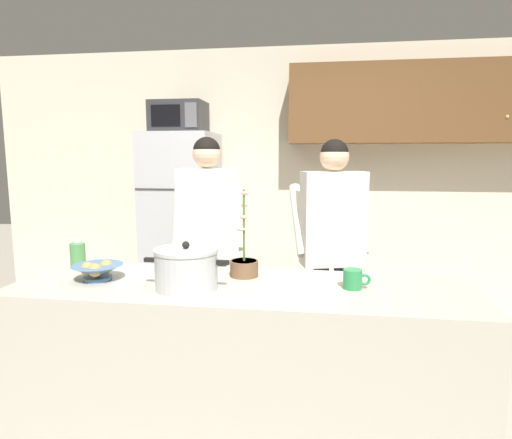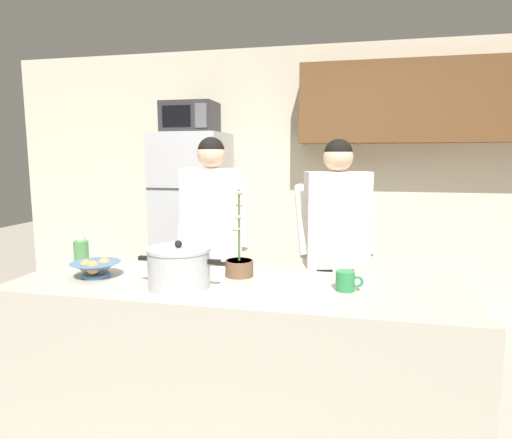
% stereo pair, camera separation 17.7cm
% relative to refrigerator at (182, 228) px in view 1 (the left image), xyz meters
% --- Properties ---
extents(back_wall_unit, '(6.00, 0.48, 2.60)m').
position_rel_refrigerator_xyz_m(back_wall_unit, '(1.16, 0.40, 0.57)').
color(back_wall_unit, beige).
rests_on(back_wall_unit, ground).
extents(kitchen_island, '(2.27, 0.68, 0.92)m').
position_rel_refrigerator_xyz_m(kitchen_island, '(0.90, -1.85, -0.43)').
color(kitchen_island, '#BCB7A8').
rests_on(kitchen_island, ground).
extents(refrigerator, '(0.64, 0.68, 1.77)m').
position_rel_refrigerator_xyz_m(refrigerator, '(0.00, 0.00, 0.00)').
color(refrigerator, '#B7BABF').
rests_on(refrigerator, ground).
extents(microwave, '(0.48, 0.37, 0.28)m').
position_rel_refrigerator_xyz_m(microwave, '(0.00, -0.02, 1.03)').
color(microwave, '#2D2D30').
rests_on(microwave, refrigerator).
extents(person_near_pot, '(0.58, 0.51, 1.69)m').
position_rel_refrigerator_xyz_m(person_near_pot, '(0.50, -0.94, 0.17)').
color(person_near_pot, '#726656').
rests_on(person_near_pot, ground).
extents(person_by_sink, '(0.59, 0.52, 1.67)m').
position_rel_refrigerator_xyz_m(person_by_sink, '(1.37, -0.92, 0.16)').
color(person_by_sink, '#33384C').
rests_on(person_by_sink, ground).
extents(cooking_pot, '(0.42, 0.31, 0.23)m').
position_rel_refrigerator_xyz_m(cooking_pot, '(0.65, -1.94, 0.13)').
color(cooking_pot, silver).
rests_on(cooking_pot, kitchen_island).
extents(coffee_mug, '(0.13, 0.09, 0.10)m').
position_rel_refrigerator_xyz_m(coffee_mug, '(1.45, -1.83, 0.08)').
color(coffee_mug, '#2D8C4C').
rests_on(coffee_mug, kitchen_island).
extents(bread_bowl, '(0.26, 0.26, 0.10)m').
position_rel_refrigerator_xyz_m(bread_bowl, '(0.16, -1.88, 0.08)').
color(bread_bowl, '#4C7299').
rests_on(bread_bowl, kitchen_island).
extents(bottle_near_edge, '(0.09, 0.09, 0.16)m').
position_rel_refrigerator_xyz_m(bottle_near_edge, '(-0.11, -1.61, 0.11)').
color(bottle_near_edge, '#4C8C4C').
rests_on(bottle_near_edge, kitchen_island).
extents(potted_orchid, '(0.15, 0.15, 0.46)m').
position_rel_refrigerator_xyz_m(potted_orchid, '(0.89, -1.69, 0.10)').
color(potted_orchid, brown).
rests_on(potted_orchid, kitchen_island).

